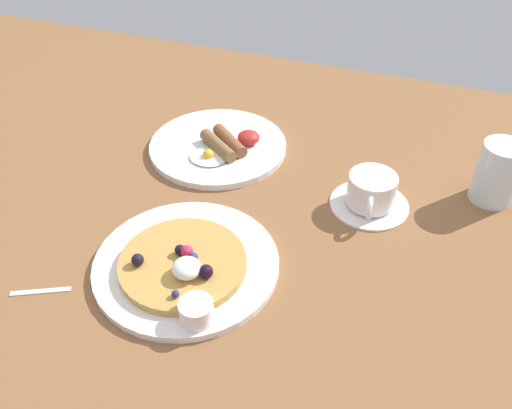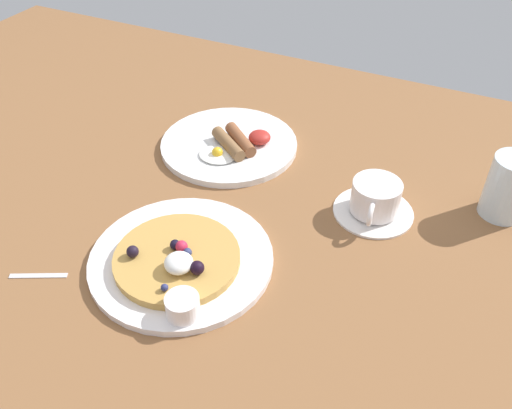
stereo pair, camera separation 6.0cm
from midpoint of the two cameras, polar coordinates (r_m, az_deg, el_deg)
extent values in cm
cube|color=brown|center=(86.81, 1.45, -1.90)|extent=(196.57, 113.71, 3.00)
cylinder|color=white|center=(78.25, -5.72, -5.83)|extent=(26.51, 26.51, 1.11)
cylinder|color=#BF8F44|center=(76.73, -6.15, -5.77)|extent=(17.94, 17.94, 1.25)
sphere|color=black|center=(76.46, -10.75, -4.99)|extent=(1.73, 1.73, 1.73)
sphere|color=navy|center=(71.64, -7.29, -8.80)|extent=(1.03, 1.03, 1.03)
sphere|color=navy|center=(75.67, -5.02, -5.14)|extent=(1.24, 1.24, 1.24)
sphere|color=black|center=(76.75, -6.36, -4.32)|extent=(1.50, 1.50, 1.50)
sphere|color=#C42441|center=(76.21, -5.66, -4.51)|extent=(1.75, 1.75, 1.75)
sphere|color=black|center=(72.83, -3.62, -6.89)|extent=(1.96, 1.96, 1.96)
ellipsoid|color=white|center=(73.53, -5.88, -6.25)|extent=(3.97, 3.97, 2.38)
cylinder|color=white|center=(69.73, -5.31, -10.75)|extent=(4.45, 4.45, 2.97)
cylinder|color=brown|center=(69.27, -5.34, -10.44)|extent=(3.65, 3.65, 0.36)
cylinder|color=white|center=(100.82, -1.17, 6.32)|extent=(25.29, 25.29, 1.22)
cylinder|color=brown|center=(99.02, 0.08, 6.84)|extent=(8.63, 7.70, 2.25)
cylinder|color=brown|center=(97.88, -1.21, 6.40)|extent=(8.90, 7.28, 2.25)
ellipsoid|color=white|center=(96.47, -2.32, 5.23)|extent=(6.91, 5.87, 0.60)
sphere|color=yellow|center=(96.19, -2.33, 5.47)|extent=(2.00, 2.00, 2.00)
ellipsoid|color=#AD2821|center=(99.74, 2.11, 7.08)|extent=(4.07, 4.07, 2.24)
cylinder|color=white|center=(88.65, 14.19, -0.70)|extent=(12.77, 12.77, 0.77)
cylinder|color=white|center=(86.83, 14.50, 0.77)|extent=(7.72, 7.72, 5.10)
torus|color=white|center=(82.87, 14.07, -1.10)|extent=(1.22, 3.72, 3.66)
cylinder|color=olive|center=(85.84, 14.67, 1.61)|extent=(6.57, 6.57, 0.41)
cube|color=silver|center=(81.07, -20.10, -7.13)|extent=(7.60, 4.36, 0.30)
cylinder|color=silver|center=(92.94, 26.87, 1.59)|extent=(6.87, 6.87, 10.32)
camera|label=1|loc=(0.03, -87.90, 1.75)|focal=37.81mm
camera|label=2|loc=(0.03, 92.10, -1.75)|focal=37.81mm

